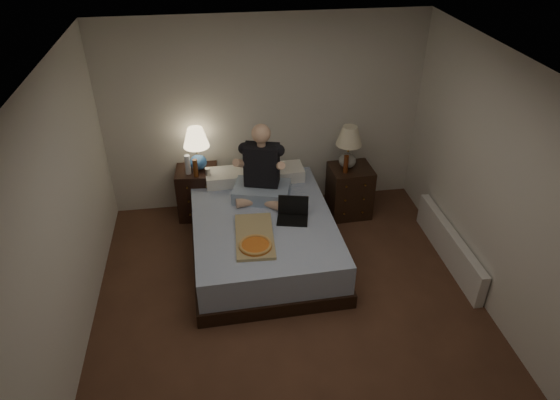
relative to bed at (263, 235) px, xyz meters
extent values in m
cube|color=brown|center=(0.17, -1.09, -0.26)|extent=(4.00, 4.50, 0.00)
cube|color=white|center=(0.17, -1.09, 2.24)|extent=(4.00, 4.50, 0.00)
cube|color=beige|center=(0.17, 1.16, 0.99)|extent=(4.00, 0.00, 2.50)
cube|color=beige|center=(-1.83, -1.09, 0.99)|extent=(0.00, 4.50, 2.50)
cube|color=beige|center=(2.17, -1.09, 0.99)|extent=(0.00, 4.50, 2.50)
cube|color=#5473A9|center=(0.00, 0.00, 0.00)|extent=(1.64, 2.14, 0.52)
cube|color=black|center=(-0.73, 0.95, 0.07)|extent=(0.54, 0.49, 0.67)
cube|color=black|center=(1.21, 0.69, 0.08)|extent=(0.54, 0.49, 0.68)
cylinder|color=silver|center=(-0.82, 0.86, 0.53)|extent=(0.07, 0.07, 0.25)
cylinder|color=beige|center=(-0.58, 0.78, 0.45)|extent=(0.07, 0.07, 0.10)
cylinder|color=#632F0E|center=(-0.73, 0.78, 0.52)|extent=(0.06, 0.06, 0.23)
cylinder|color=#56230C|center=(1.11, 0.59, 0.53)|extent=(0.06, 0.06, 0.23)
cube|color=silver|center=(2.10, -0.43, -0.06)|extent=(0.10, 1.60, 0.40)
camera|label=1|loc=(-0.47, -4.63, 3.48)|focal=32.00mm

